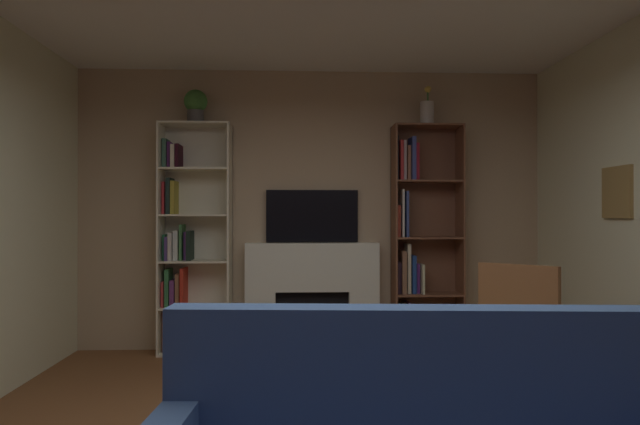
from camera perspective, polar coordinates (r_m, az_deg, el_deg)
wall_back_accent at (r=5.65m, az=-0.84°, el=0.32°), size 4.77×0.06×2.80m
fireplace at (r=5.58m, az=-0.80°, el=-8.43°), size 1.42×0.48×1.07m
tv at (r=5.59m, az=-0.82°, el=-0.37°), size 0.92×0.06×0.52m
bookshelf_left at (r=5.61m, az=-13.40°, el=-3.12°), size 0.68×0.32×2.23m
bookshelf_right at (r=5.65m, az=9.93°, el=-3.13°), size 0.68×0.31×2.23m
potted_plant at (r=5.66m, az=-12.61°, el=10.71°), size 0.23×0.23×0.33m
vase_with_flowers at (r=5.72m, az=10.91°, el=10.16°), size 0.14×0.14×0.39m
armchair at (r=4.00m, az=18.54°, el=-12.16°), size 0.84×0.84×1.00m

